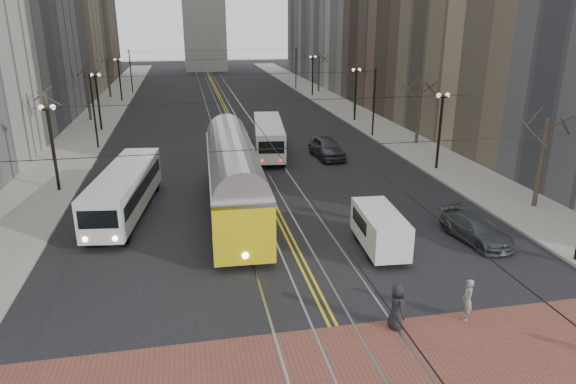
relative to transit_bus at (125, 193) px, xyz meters
name	(u,v)px	position (x,y,z in m)	size (l,w,h in m)	color
ground	(326,313)	(8.81, -12.79, -1.36)	(260.00, 260.00, 0.00)	black
sidewalk_left	(99,118)	(-6.19, 32.21, -1.28)	(5.00, 140.00, 0.15)	gray
sidewalk_right	(347,110)	(23.81, 32.21, -1.28)	(5.00, 140.00, 0.15)	gray
crosswalk_band	(359,378)	(8.81, -16.79, -1.35)	(25.00, 6.00, 0.01)	brown
streetcar_rails	(228,114)	(8.81, 32.21, -1.35)	(4.80, 130.00, 0.02)	gray
centre_lines	(228,114)	(8.81, 32.21, -1.35)	(0.42, 130.00, 0.01)	gold
lamp_posts	(243,115)	(8.81, 15.96, 1.44)	(27.60, 57.20, 5.60)	black
street_trees	(236,104)	(8.81, 22.46, 1.44)	(31.68, 53.28, 5.60)	#382D23
trolley_wires	(236,95)	(8.81, 22.04, 2.42)	(25.96, 120.00, 6.60)	black
transit_bus	(125,193)	(0.00, 0.00, 0.00)	(2.26, 10.86, 2.72)	silver
streetcar	(234,185)	(6.31, -1.17, 0.45)	(2.85, 15.35, 3.62)	gold
rear_bus	(269,138)	(10.61, 12.59, 0.01)	(2.28, 10.47, 2.73)	silver
cargo_van	(380,231)	(12.93, -7.68, -0.33)	(1.79, 4.66, 2.06)	silver
sedan_grey	(327,147)	(15.17, 10.39, -0.50)	(2.03, 5.05, 1.72)	#383A3F
sedan_parked	(476,229)	(18.31, -7.58, -0.70)	(1.84, 4.53, 1.32)	#3B3E42
pedestrian_a	(397,306)	(11.09, -14.29, -0.44)	(0.88, 0.57, 1.81)	black
pedestrian_b	(467,300)	(13.97, -14.29, -0.50)	(0.62, 0.40, 1.69)	gray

